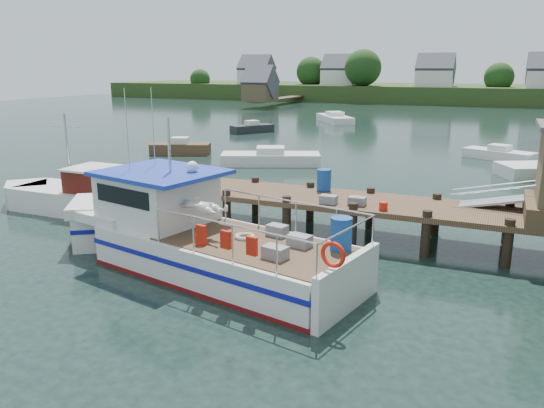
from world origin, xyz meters
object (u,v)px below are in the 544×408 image
at_px(moored_rowboat, 180,148).
at_px(moored_d, 335,118).
at_px(dock, 497,189).
at_px(moored_e, 252,128).
at_px(lobster_boat, 191,236).
at_px(moored_a, 271,158).
at_px(work_boat, 80,196).
at_px(moored_b, 499,154).

xyz_separation_m(moored_rowboat, moored_d, (3.55, 26.46, -0.01)).
height_order(moored_rowboat, moored_d, moored_rowboat).
bearing_deg(dock, moored_e, 129.00).
bearing_deg(lobster_boat, moored_a, 118.04).
distance_m(lobster_boat, moored_rowboat, 22.64).
xyz_separation_m(work_boat, moored_e, (-5.50, 28.93, -0.25)).
relative_size(moored_d, moored_e, 1.68).
distance_m(moored_a, moored_b, 15.77).
distance_m(lobster_boat, moored_e, 35.33).
xyz_separation_m(lobster_boat, work_boat, (-8.02, 3.71, -0.33)).
relative_size(lobster_boat, moored_e, 2.70).
bearing_deg(moored_b, moored_a, -161.03).
xyz_separation_m(dock, moored_rowboat, (-21.35, 13.60, -1.78)).
distance_m(dock, moored_a, 18.53).
relative_size(moored_a, moored_d, 0.93).
relative_size(moored_a, moored_e, 1.56).
xyz_separation_m(dock, moored_e, (-22.23, 27.46, -1.81)).
relative_size(dock, moored_a, 2.49).
relative_size(dock, moored_rowboat, 3.69).
bearing_deg(moored_a, moored_d, 95.81).
height_order(moored_a, moored_e, moored_a).
xyz_separation_m(lobster_boat, moored_e, (-13.52, 32.63, -0.58)).
bearing_deg(work_boat, moored_b, 52.74).
bearing_deg(moored_b, dock, -101.39).
height_order(moored_a, moored_b, moored_a).
relative_size(dock, moored_b, 3.41).
xyz_separation_m(lobster_boat, moored_d, (-9.09, 45.24, -0.56)).
height_order(dock, moored_d, dock).
xyz_separation_m(moored_a, moored_b, (13.58, 8.03, -0.05)).
bearing_deg(moored_d, dock, -70.53).
bearing_deg(moored_b, moored_rowboat, -173.89).
distance_m(dock, moored_rowboat, 25.38).
xyz_separation_m(lobster_boat, moored_b, (8.62, 25.59, -0.63)).
bearing_deg(work_boat, moored_d, 91.46).
distance_m(moored_rowboat, moored_b, 22.32).
bearing_deg(moored_b, moored_d, 120.39).
bearing_deg(work_boat, dock, 5.01).
xyz_separation_m(work_boat, moored_a, (3.07, 13.85, -0.24)).
bearing_deg(moored_d, moored_b, -52.45).
height_order(lobster_boat, moored_a, lobster_boat).
xyz_separation_m(moored_a, moored_e, (-8.57, 15.07, -0.00)).
height_order(dock, moored_rowboat, dock).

